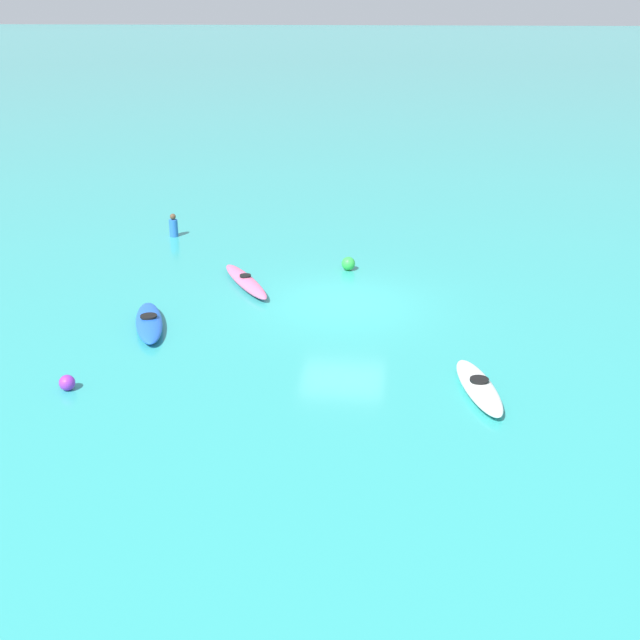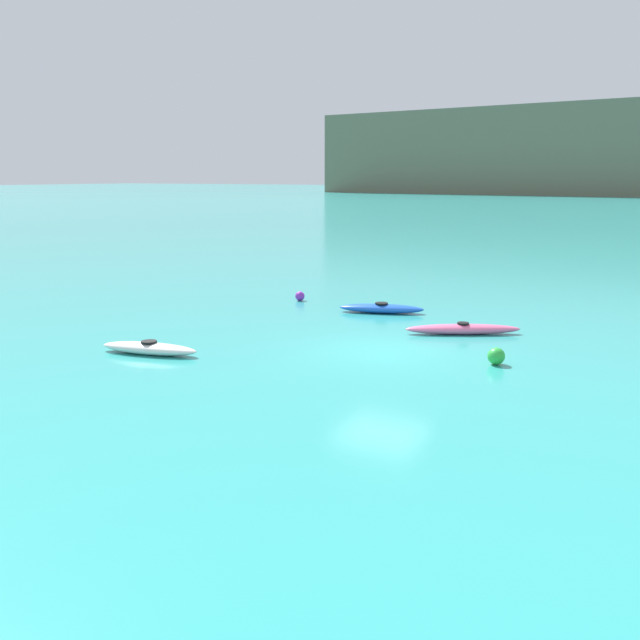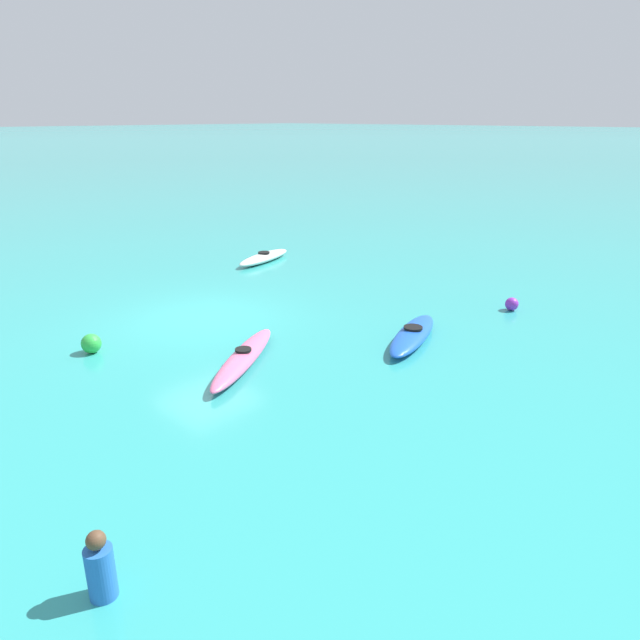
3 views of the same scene
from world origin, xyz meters
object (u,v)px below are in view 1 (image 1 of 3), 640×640
at_px(person_near_shore, 174,227).
at_px(kayak_blue, 149,322).
at_px(buoy_green, 348,264).
at_px(kayak_pink, 246,281).
at_px(kayak_white, 479,387).
at_px(buoy_purple, 67,383).

bearing_deg(person_near_shore, kayak_blue, -168.47).
xyz_separation_m(kayak_blue, buoy_green, (5.59, -5.04, 0.06)).
bearing_deg(person_near_shore, kayak_pink, -144.48).
relative_size(buoy_green, person_near_shore, 0.51).
bearing_deg(kayak_white, buoy_green, 22.61).
bearing_deg(kayak_pink, buoy_green, -58.04).
distance_m(kayak_pink, person_near_shore, 6.52).
relative_size(kayak_white, buoy_green, 6.51).
bearing_deg(kayak_white, kayak_pink, 44.94).
height_order(kayak_pink, buoy_green, buoy_green).
relative_size(kayak_blue, kayak_pink, 0.92).
bearing_deg(buoy_green, buoy_purple, 148.50).
xyz_separation_m(kayak_pink, person_near_shore, (5.30, 3.79, 0.22)).
distance_m(buoy_purple, person_near_shore, 12.85).
bearing_deg(kayak_blue, person_near_shore, 11.53).
distance_m(kayak_white, person_near_shore, 15.91).
bearing_deg(buoy_green, kayak_pink, 121.96).
distance_m(kayak_blue, kayak_pink, 4.15).
height_order(kayak_pink, person_near_shore, person_near_shore).
bearing_deg(buoy_green, kayak_blue, 137.94).
distance_m(kayak_pink, kayak_white, 9.44).
xyz_separation_m(buoy_green, person_near_shore, (3.38, 6.87, 0.16)).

